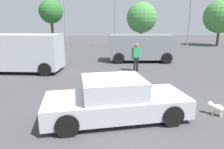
{
  "coord_description": "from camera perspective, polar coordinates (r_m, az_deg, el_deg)",
  "views": [
    {
      "loc": [
        -0.58,
        -6.2,
        2.96
      ],
      "look_at": [
        -0.06,
        1.73,
        0.9
      ],
      "focal_mm": 32.6,
      "sensor_mm": 36.0,
      "label": 1
    }
  ],
  "objects": [
    {
      "name": "pedestrian",
      "position": [
        12.53,
        6.82,
        5.55
      ],
      "size": [
        0.57,
        0.26,
        1.71
      ],
      "rotation": [
        0.0,
        0.0,
        4.78
      ],
      "color": "black",
      "rests_on": "ground_plane"
    },
    {
      "name": "tree_back_center",
      "position": [
        29.28,
        28.13,
        14.16
      ],
      "size": [
        4.05,
        4.05,
        5.64
      ],
      "color": "brown",
      "rests_on": "ground_plane"
    },
    {
      "name": "tree_back_left",
      "position": [
        24.76,
        8.29,
        15.49
      ],
      "size": [
        3.51,
        3.51,
        5.2
      ],
      "color": "brown",
      "rests_on": "ground_plane"
    },
    {
      "name": "ground_plane",
      "position": [
        6.9,
        1.45,
        -10.89
      ],
      "size": [
        80.0,
        80.0,
        0.0
      ],
      "primitive_type": "plane",
      "color": "#424244"
    },
    {
      "name": "light_post_near",
      "position": [
        26.56,
        21.22,
        17.45
      ],
      "size": [
        0.44,
        0.44,
        7.09
      ],
      "color": "gray",
      "rests_on": "ground_plane"
    },
    {
      "name": "dog",
      "position": [
        7.51,
        27.16,
        -8.24
      ],
      "size": [
        0.5,
        0.48,
        0.42
      ],
      "rotation": [
        0.0,
        0.0,
        2.41
      ],
      "color": "beige",
      "rests_on": "ground_plane"
    },
    {
      "name": "tree_far_right",
      "position": [
        30.4,
        -16.73,
        16.54
      ],
      "size": [
        3.26,
        3.26,
        5.99
      ],
      "color": "brown",
      "rests_on": "ground_plane"
    },
    {
      "name": "sedan_foreground",
      "position": [
        6.4,
        0.96,
        -7.15
      ],
      "size": [
        4.58,
        2.3,
        1.3
      ],
      "rotation": [
        0.0,
        0.0,
        0.12
      ],
      "color": "#B7BABF",
      "rests_on": "ground_plane"
    },
    {
      "name": "van_white",
      "position": [
        13.56,
        -24.96,
        5.79
      ],
      "size": [
        5.37,
        2.75,
        2.25
      ],
      "rotation": [
        0.0,
        0.0,
        3.02
      ],
      "color": "#B2B7C1",
      "rests_on": "ground_plane"
    },
    {
      "name": "suv_dark",
      "position": [
        15.76,
        8.21,
        7.65
      ],
      "size": [
        4.78,
        2.28,
        2.03
      ],
      "rotation": [
        0.0,
        0.0,
        -0.05
      ],
      "color": "gray",
      "rests_on": "ground_plane"
    },
    {
      "name": "light_post_far",
      "position": [
        22.59,
        -13.13,
        17.91
      ],
      "size": [
        0.44,
        0.44,
        6.55
      ],
      "color": "gray",
      "rests_on": "ground_plane"
    },
    {
      "name": "light_post_mid",
      "position": [
        24.7,
        0.88,
        17.65
      ],
      "size": [
        0.44,
        0.44,
        6.32
      ],
      "color": "gray",
      "rests_on": "ground_plane"
    }
  ]
}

